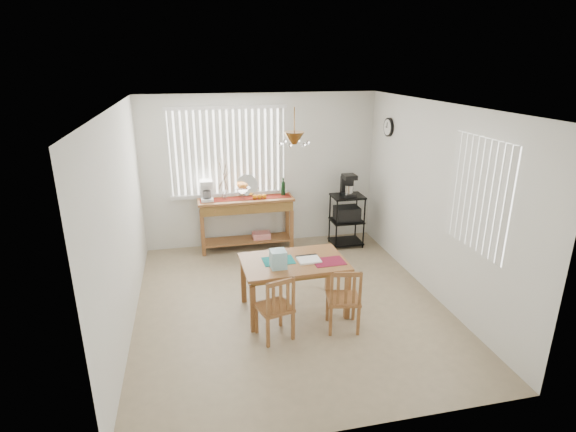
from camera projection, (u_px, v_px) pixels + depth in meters
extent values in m
cube|color=#9C8969|center=(290.00, 303.00, 6.05)|extent=(4.00, 4.50, 0.01)
cube|color=silver|center=(261.00, 170.00, 7.74)|extent=(4.00, 0.10, 2.60)
cube|color=silver|center=(354.00, 304.00, 3.50)|extent=(4.00, 0.10, 2.60)
cube|color=silver|center=(117.00, 224.00, 5.20)|extent=(0.10, 4.50, 2.60)
cube|color=silver|center=(438.00, 201.00, 6.04)|extent=(0.10, 4.50, 2.60)
cube|color=white|center=(290.00, 101.00, 5.18)|extent=(4.00, 4.50, 0.10)
cube|color=white|center=(228.00, 152.00, 7.46)|extent=(1.90, 0.01, 1.40)
cube|color=white|center=(173.00, 155.00, 7.27)|extent=(0.07, 0.03, 1.40)
cube|color=white|center=(179.00, 154.00, 7.29)|extent=(0.07, 0.03, 1.40)
cube|color=white|center=(186.00, 154.00, 7.32)|extent=(0.07, 0.03, 1.40)
cube|color=white|center=(192.00, 154.00, 7.34)|extent=(0.07, 0.03, 1.40)
cube|color=white|center=(199.00, 153.00, 7.36)|extent=(0.07, 0.03, 1.40)
cube|color=white|center=(206.00, 153.00, 7.38)|extent=(0.07, 0.03, 1.40)
cube|color=white|center=(212.00, 153.00, 7.40)|extent=(0.07, 0.03, 1.40)
cube|color=white|center=(218.00, 153.00, 7.42)|extent=(0.07, 0.03, 1.40)
cube|color=white|center=(225.00, 152.00, 7.44)|extent=(0.07, 0.03, 1.40)
cube|color=white|center=(231.00, 152.00, 7.47)|extent=(0.07, 0.03, 1.40)
cube|color=white|center=(238.00, 152.00, 7.49)|extent=(0.07, 0.03, 1.40)
cube|color=white|center=(244.00, 152.00, 7.51)|extent=(0.07, 0.03, 1.40)
cube|color=white|center=(250.00, 151.00, 7.53)|extent=(0.07, 0.03, 1.40)
cube|color=white|center=(256.00, 151.00, 7.55)|extent=(0.07, 0.03, 1.40)
cube|color=white|center=(263.00, 151.00, 7.57)|extent=(0.07, 0.03, 1.40)
cube|color=white|center=(269.00, 151.00, 7.59)|extent=(0.07, 0.03, 1.40)
cube|color=white|center=(275.00, 150.00, 7.62)|extent=(0.07, 0.03, 1.40)
cube|color=white|center=(281.00, 150.00, 7.64)|extent=(0.07, 0.03, 1.40)
cube|color=white|center=(230.00, 195.00, 7.68)|extent=(1.98, 0.06, 0.06)
cube|color=white|center=(226.00, 107.00, 7.20)|extent=(1.98, 0.06, 0.06)
cube|color=white|center=(479.00, 195.00, 5.08)|extent=(0.01, 1.10, 1.30)
cube|color=white|center=(507.00, 209.00, 4.62)|extent=(0.03, 0.07, 1.30)
cube|color=white|center=(500.00, 205.00, 4.72)|extent=(0.03, 0.07, 1.30)
cube|color=white|center=(493.00, 202.00, 4.83)|extent=(0.03, 0.07, 1.30)
cube|color=white|center=(487.00, 199.00, 4.93)|extent=(0.03, 0.07, 1.30)
cube|color=white|center=(481.00, 197.00, 5.03)|extent=(0.03, 0.07, 1.30)
cube|color=white|center=(475.00, 194.00, 5.13)|extent=(0.03, 0.07, 1.30)
cube|color=white|center=(469.00, 191.00, 5.23)|extent=(0.03, 0.07, 1.30)
cube|color=white|center=(464.00, 189.00, 5.33)|extent=(0.03, 0.07, 1.30)
cube|color=white|center=(459.00, 186.00, 5.43)|extent=(0.03, 0.07, 1.30)
cube|color=white|center=(454.00, 184.00, 5.54)|extent=(0.03, 0.07, 1.30)
cylinder|color=black|center=(389.00, 127.00, 7.20)|extent=(0.04, 0.30, 0.30)
cylinder|color=white|center=(387.00, 127.00, 7.19)|extent=(0.01, 0.25, 0.25)
cylinder|color=brown|center=(294.00, 122.00, 5.10)|extent=(0.01, 0.01, 0.34)
cone|color=brown|center=(294.00, 138.00, 5.16)|extent=(0.24, 0.24, 0.14)
sphere|color=white|center=(308.00, 143.00, 5.21)|extent=(0.05, 0.05, 0.05)
sphere|color=white|center=(298.00, 141.00, 5.32)|extent=(0.05, 0.05, 0.05)
sphere|color=white|center=(285.00, 141.00, 5.29)|extent=(0.05, 0.05, 0.05)
sphere|color=white|center=(281.00, 144.00, 5.15)|extent=(0.05, 0.05, 0.05)
sphere|color=white|center=(290.00, 146.00, 5.04)|extent=(0.05, 0.05, 0.05)
sphere|color=white|center=(304.00, 145.00, 5.07)|extent=(0.05, 0.05, 0.05)
cube|color=brown|center=(246.00, 199.00, 7.54)|extent=(1.60, 0.45, 0.04)
cube|color=brown|center=(246.00, 206.00, 7.58)|extent=(1.54, 0.41, 0.16)
cube|color=brown|center=(203.00, 236.00, 7.41)|extent=(0.06, 0.06, 0.69)
cube|color=brown|center=(292.00, 229.00, 7.71)|extent=(0.06, 0.06, 0.69)
cube|color=brown|center=(202.00, 229.00, 7.73)|extent=(0.06, 0.06, 0.69)
cube|color=brown|center=(287.00, 223.00, 8.03)|extent=(0.06, 0.06, 0.69)
cube|color=brown|center=(247.00, 240.00, 7.78)|extent=(1.48, 0.39, 0.03)
cube|color=red|center=(261.00, 235.00, 7.81)|extent=(0.30, 0.22, 0.10)
cube|color=maroon|center=(246.00, 198.00, 7.54)|extent=(1.52, 0.25, 0.01)
cube|color=white|center=(207.00, 199.00, 7.40)|extent=(0.20, 0.24, 0.05)
cube|color=white|center=(206.00, 191.00, 7.43)|extent=(0.20, 0.08, 0.30)
cube|color=white|center=(206.00, 183.00, 7.29)|extent=(0.20, 0.22, 0.07)
cylinder|color=white|center=(207.00, 195.00, 7.34)|extent=(0.13, 0.13, 0.13)
cylinder|color=white|center=(243.00, 196.00, 7.49)|extent=(0.05, 0.05, 0.10)
cone|color=white|center=(243.00, 191.00, 7.46)|extent=(0.26, 0.26, 0.09)
sphere|color=red|center=(246.00, 185.00, 7.44)|extent=(0.08, 0.08, 0.08)
sphere|color=red|center=(244.00, 185.00, 7.48)|extent=(0.08, 0.08, 0.08)
sphere|color=red|center=(241.00, 185.00, 7.47)|extent=(0.08, 0.08, 0.08)
sphere|color=red|center=(240.00, 186.00, 7.42)|extent=(0.08, 0.08, 0.08)
sphere|color=red|center=(241.00, 186.00, 7.39)|extent=(0.08, 0.08, 0.08)
sphere|color=red|center=(244.00, 186.00, 7.40)|extent=(0.08, 0.08, 0.08)
sphere|color=orange|center=(255.00, 197.00, 7.48)|extent=(0.08, 0.08, 0.08)
sphere|color=orange|center=(259.00, 197.00, 7.50)|extent=(0.08, 0.08, 0.08)
sphere|color=orange|center=(264.00, 196.00, 7.51)|extent=(0.08, 0.08, 0.08)
cylinder|color=silver|center=(247.00, 185.00, 7.66)|extent=(0.36, 0.09, 0.36)
cylinder|color=white|center=(224.00, 195.00, 7.49)|extent=(0.08, 0.08, 0.14)
cylinder|color=#4C3823|center=(224.00, 178.00, 7.39)|extent=(0.09, 0.04, 0.44)
cylinder|color=#4C3823|center=(224.00, 176.00, 7.38)|extent=(0.14, 0.06, 0.48)
cylinder|color=#4C3823|center=(224.00, 179.00, 7.40)|extent=(0.17, 0.08, 0.36)
cylinder|color=#4C3823|center=(223.00, 175.00, 7.38)|extent=(0.06, 0.03, 0.55)
cylinder|color=#4C3823|center=(224.00, 180.00, 7.40)|extent=(0.22, 0.10, 0.31)
cylinder|color=black|center=(283.00, 189.00, 7.68)|extent=(0.07, 0.07, 0.23)
cylinder|color=black|center=(283.00, 180.00, 7.63)|extent=(0.03, 0.03, 0.08)
cylinder|color=black|center=(337.00, 225.00, 7.58)|extent=(0.03, 0.03, 0.91)
cylinder|color=black|center=(364.00, 223.00, 7.68)|extent=(0.03, 0.03, 0.91)
cylinder|color=black|center=(330.00, 218.00, 7.94)|extent=(0.03, 0.03, 0.91)
cylinder|color=black|center=(356.00, 216.00, 8.04)|extent=(0.03, 0.03, 0.91)
cube|color=black|center=(348.00, 196.00, 7.67)|extent=(0.54, 0.43, 0.03)
cube|color=black|center=(347.00, 221.00, 7.81)|extent=(0.54, 0.43, 0.03)
cube|color=black|center=(346.00, 241.00, 7.94)|extent=(0.54, 0.43, 0.03)
cube|color=black|center=(347.00, 213.00, 7.77)|extent=(0.41, 0.32, 0.24)
cube|color=black|center=(348.00, 194.00, 7.63)|extent=(0.21, 0.26, 0.05)
cube|color=black|center=(347.00, 185.00, 7.67)|extent=(0.21, 0.09, 0.32)
cube|color=black|center=(349.00, 176.00, 7.53)|extent=(0.21, 0.24, 0.08)
cylinder|color=silver|center=(349.00, 189.00, 7.59)|extent=(0.14, 0.14, 0.14)
cube|color=brown|center=(294.00, 262.00, 5.68)|extent=(1.33, 0.88, 0.04)
cube|color=brown|center=(294.00, 265.00, 5.69)|extent=(1.24, 0.79, 0.06)
cube|color=brown|center=(253.00, 309.00, 5.33)|extent=(0.07, 0.07, 0.61)
cube|color=brown|center=(347.00, 297.00, 5.61)|extent=(0.07, 0.07, 0.61)
cube|color=brown|center=(243.00, 281.00, 5.99)|extent=(0.07, 0.07, 0.61)
cube|color=brown|center=(328.00, 271.00, 6.27)|extent=(0.07, 0.07, 0.61)
cube|color=#157979|center=(278.00, 261.00, 5.67)|extent=(0.40, 0.29, 0.01)
cube|color=maroon|center=(329.00, 262.00, 5.64)|extent=(0.40, 0.29, 0.01)
cube|color=white|center=(309.00, 260.00, 5.67)|extent=(0.29, 0.23, 0.02)
cube|color=black|center=(306.00, 256.00, 5.78)|extent=(0.28, 0.04, 0.03)
cube|color=#91C8D3|center=(278.00, 259.00, 5.45)|extent=(0.19, 0.19, 0.22)
cube|color=brown|center=(274.00, 308.00, 5.20)|extent=(0.46, 0.46, 0.04)
cube|color=brown|center=(280.00, 313.00, 5.47)|extent=(0.04, 0.04, 0.37)
cube|color=brown|center=(256.00, 319.00, 5.33)|extent=(0.04, 0.04, 0.37)
cube|color=brown|center=(293.00, 326.00, 5.20)|extent=(0.04, 0.04, 0.37)
cube|color=brown|center=(268.00, 333.00, 5.06)|extent=(0.04, 0.04, 0.37)
cube|color=brown|center=(293.00, 294.00, 5.06)|extent=(0.04, 0.04, 0.41)
cube|color=brown|center=(268.00, 300.00, 4.92)|extent=(0.04, 0.04, 0.41)
cube|color=brown|center=(281.00, 283.00, 4.93)|extent=(0.33, 0.11, 0.05)
cube|color=brown|center=(288.00, 297.00, 5.03)|extent=(0.04, 0.03, 0.33)
cube|color=brown|center=(281.00, 299.00, 4.99)|extent=(0.04, 0.03, 0.33)
cube|color=brown|center=(274.00, 300.00, 4.96)|extent=(0.04, 0.03, 0.33)
cube|color=brown|center=(343.00, 299.00, 5.37)|extent=(0.45, 0.45, 0.04)
cube|color=brown|center=(353.00, 307.00, 5.60)|extent=(0.04, 0.04, 0.37)
cube|color=brown|center=(327.00, 307.00, 5.59)|extent=(0.04, 0.04, 0.37)
cube|color=brown|center=(358.00, 321.00, 5.29)|extent=(0.04, 0.04, 0.37)
cube|color=brown|center=(331.00, 321.00, 5.28)|extent=(0.04, 0.04, 0.37)
cube|color=brown|center=(360.00, 289.00, 5.14)|extent=(0.04, 0.04, 0.42)
cube|color=brown|center=(332.00, 289.00, 5.13)|extent=(0.04, 0.04, 0.42)
cube|color=brown|center=(347.00, 275.00, 5.08)|extent=(0.35, 0.09, 0.05)
cube|color=brown|center=(354.00, 290.00, 5.15)|extent=(0.04, 0.02, 0.34)
cube|color=brown|center=(346.00, 290.00, 5.14)|extent=(0.04, 0.02, 0.34)
cube|color=brown|center=(338.00, 291.00, 5.14)|extent=(0.04, 0.02, 0.34)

